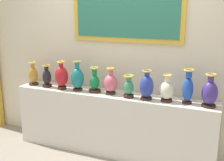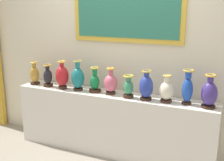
{
  "view_description": "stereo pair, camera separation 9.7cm",
  "coord_description": "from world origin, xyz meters",
  "px_view_note": "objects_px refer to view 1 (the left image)",
  "views": [
    {
      "loc": [
        1.38,
        -3.37,
        1.98
      ],
      "look_at": [
        0.0,
        0.0,
        1.02
      ],
      "focal_mm": 47.01,
      "sensor_mm": 36.0,
      "label": 1
    },
    {
      "loc": [
        1.47,
        -3.33,
        1.98
      ],
      "look_at": [
        0.0,
        0.0,
        1.02
      ],
      "focal_mm": 47.01,
      "sensor_mm": 36.0,
      "label": 2
    }
  ],
  "objects_px": {
    "vase_ochre": "(33,75)",
    "vase_cobalt": "(147,86)",
    "vase_ivory": "(167,90)",
    "vase_teal": "(77,78)",
    "vase_onyx": "(47,77)",
    "vase_indigo": "(210,93)",
    "vase_rose": "(111,83)",
    "vase_emerald": "(95,82)",
    "vase_jade": "(129,87)",
    "vase_crimson": "(62,76)",
    "vase_sapphire": "(188,88)"
  },
  "relations": [
    {
      "from": "vase_ivory",
      "to": "vase_ochre",
      "type": "bearing_deg",
      "value": 179.6
    },
    {
      "from": "vase_ochre",
      "to": "vase_cobalt",
      "type": "height_order",
      "value": "vase_cobalt"
    },
    {
      "from": "vase_rose",
      "to": "vase_cobalt",
      "type": "xyz_separation_m",
      "value": [
        0.49,
        -0.04,
        0.02
      ]
    },
    {
      "from": "vase_onyx",
      "to": "vase_crimson",
      "type": "relative_size",
      "value": 0.81
    },
    {
      "from": "vase_crimson",
      "to": "vase_jade",
      "type": "bearing_deg",
      "value": 0.05
    },
    {
      "from": "vase_ochre",
      "to": "vase_teal",
      "type": "relative_size",
      "value": 0.81
    },
    {
      "from": "vase_emerald",
      "to": "vase_jade",
      "type": "height_order",
      "value": "vase_emerald"
    },
    {
      "from": "vase_crimson",
      "to": "vase_teal",
      "type": "height_order",
      "value": "vase_teal"
    },
    {
      "from": "vase_teal",
      "to": "vase_sapphire",
      "type": "bearing_deg",
      "value": 0.84
    },
    {
      "from": "vase_crimson",
      "to": "vase_indigo",
      "type": "relative_size",
      "value": 1.01
    },
    {
      "from": "vase_onyx",
      "to": "vase_rose",
      "type": "distance_m",
      "value": 0.96
    },
    {
      "from": "vase_ivory",
      "to": "vase_sapphire",
      "type": "bearing_deg",
      "value": 5.28
    },
    {
      "from": "vase_teal",
      "to": "vase_ochre",
      "type": "bearing_deg",
      "value": 179.0
    },
    {
      "from": "vase_crimson",
      "to": "vase_indigo",
      "type": "xyz_separation_m",
      "value": [
        1.92,
        0.03,
        -0.01
      ]
    },
    {
      "from": "vase_indigo",
      "to": "vase_jade",
      "type": "bearing_deg",
      "value": -178.52
    },
    {
      "from": "vase_ochre",
      "to": "vase_crimson",
      "type": "height_order",
      "value": "vase_crimson"
    },
    {
      "from": "vase_crimson",
      "to": "vase_sapphire",
      "type": "xyz_separation_m",
      "value": [
        1.67,
        0.05,
        0.01
      ]
    },
    {
      "from": "vase_teal",
      "to": "vase_cobalt",
      "type": "xyz_separation_m",
      "value": [
        0.96,
        -0.02,
        -0.01
      ]
    },
    {
      "from": "vase_onyx",
      "to": "vase_ivory",
      "type": "relative_size",
      "value": 0.95
    },
    {
      "from": "vase_emerald",
      "to": "vase_ivory",
      "type": "distance_m",
      "value": 0.97
    },
    {
      "from": "vase_rose",
      "to": "vase_ivory",
      "type": "xyz_separation_m",
      "value": [
        0.73,
        -0.02,
        -0.01
      ]
    },
    {
      "from": "vase_sapphire",
      "to": "vase_onyx",
      "type": "bearing_deg",
      "value": -179.25
    },
    {
      "from": "vase_crimson",
      "to": "vase_sapphire",
      "type": "relative_size",
      "value": 0.94
    },
    {
      "from": "vase_teal",
      "to": "vase_sapphire",
      "type": "xyz_separation_m",
      "value": [
        1.44,
        0.02,
        0.02
      ]
    },
    {
      "from": "vase_rose",
      "to": "vase_jade",
      "type": "bearing_deg",
      "value": -9.79
    },
    {
      "from": "vase_onyx",
      "to": "vase_cobalt",
      "type": "bearing_deg",
      "value": -0.64
    },
    {
      "from": "vase_cobalt",
      "to": "vase_teal",
      "type": "bearing_deg",
      "value": 178.8
    },
    {
      "from": "vase_onyx",
      "to": "vase_indigo",
      "type": "relative_size",
      "value": 0.81
    },
    {
      "from": "vase_rose",
      "to": "vase_ivory",
      "type": "relative_size",
      "value": 1.05
    },
    {
      "from": "vase_teal",
      "to": "vase_emerald",
      "type": "relative_size",
      "value": 1.21
    },
    {
      "from": "vase_crimson",
      "to": "vase_ivory",
      "type": "xyz_separation_m",
      "value": [
        1.44,
        0.02,
        -0.04
      ]
    },
    {
      "from": "vase_emerald",
      "to": "vase_sapphire",
      "type": "distance_m",
      "value": 1.2
    },
    {
      "from": "vase_crimson",
      "to": "vase_indigo",
      "type": "distance_m",
      "value": 1.92
    },
    {
      "from": "vase_ochre",
      "to": "vase_indigo",
      "type": "bearing_deg",
      "value": -0.28
    },
    {
      "from": "vase_ochre",
      "to": "vase_jade",
      "type": "bearing_deg",
      "value": -1.43
    },
    {
      "from": "vase_onyx",
      "to": "vase_emerald",
      "type": "bearing_deg",
      "value": 2.39
    },
    {
      "from": "vase_onyx",
      "to": "vase_cobalt",
      "type": "distance_m",
      "value": 1.45
    },
    {
      "from": "vase_ochre",
      "to": "vase_ivory",
      "type": "relative_size",
      "value": 1.0
    },
    {
      "from": "vase_teal",
      "to": "vase_emerald",
      "type": "distance_m",
      "value": 0.25
    },
    {
      "from": "vase_teal",
      "to": "vase_indigo",
      "type": "height_order",
      "value": "vase_teal"
    },
    {
      "from": "vase_sapphire",
      "to": "vase_ivory",
      "type": "bearing_deg",
      "value": -174.72
    },
    {
      "from": "vase_cobalt",
      "to": "vase_ochre",
      "type": "bearing_deg",
      "value": 178.89
    },
    {
      "from": "vase_rose",
      "to": "vase_indigo",
      "type": "xyz_separation_m",
      "value": [
        1.22,
        -0.02,
        0.02
      ]
    },
    {
      "from": "vase_onyx",
      "to": "vase_rose",
      "type": "xyz_separation_m",
      "value": [
        0.96,
        0.03,
        0.01
      ]
    },
    {
      "from": "vase_teal",
      "to": "vase_rose",
      "type": "height_order",
      "value": "vase_teal"
    },
    {
      "from": "vase_ochre",
      "to": "vase_cobalt",
      "type": "xyz_separation_m",
      "value": [
        1.69,
        -0.03,
        0.02
      ]
    },
    {
      "from": "vase_crimson",
      "to": "vase_jade",
      "type": "distance_m",
      "value": 0.97
    },
    {
      "from": "vase_onyx",
      "to": "vase_rose",
      "type": "bearing_deg",
      "value": 1.52
    },
    {
      "from": "vase_ochre",
      "to": "vase_onyx",
      "type": "distance_m",
      "value": 0.24
    },
    {
      "from": "vase_cobalt",
      "to": "vase_rose",
      "type": "bearing_deg",
      "value": 175.15
    }
  ]
}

